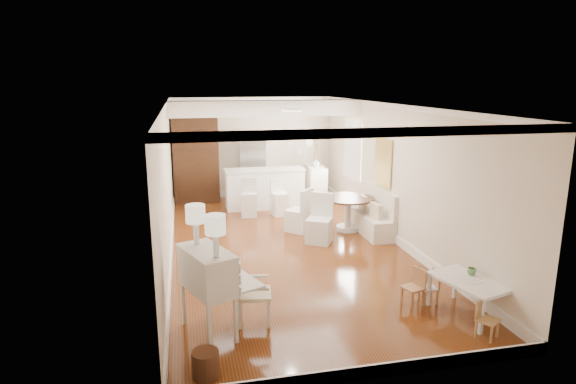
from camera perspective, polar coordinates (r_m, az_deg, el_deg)
name	(u,v)px	position (r m, az deg, el deg)	size (l,w,h in m)	color
room	(284,146)	(9.54, -0.42, 5.44)	(9.00, 9.04, 2.82)	brown
secretary_bureau	(208,292)	(6.43, -9.47, -11.65)	(0.91, 0.93, 1.16)	silver
gustavian_armchair	(254,293)	(6.71, -4.05, -11.80)	(0.50, 0.50, 0.86)	silver
wicker_basket	(206,364)	(5.79, -9.75, -19.44)	(0.31, 0.31, 0.31)	#4D2B18
kids_table	(467,297)	(7.40, 20.48, -11.62)	(0.63, 1.05, 0.53)	white
kids_chair_a	(413,287)	(7.44, 14.58, -10.87)	(0.27, 0.27, 0.57)	tan
kids_chair_b	(429,287)	(7.58, 16.33, -10.73)	(0.25, 0.25, 0.51)	tan
kids_chair_c	(488,319)	(6.88, 22.59, -13.76)	(0.25, 0.25, 0.52)	#AD804E
banquette	(371,211)	(10.58, 9.80, -2.24)	(0.52, 1.60, 0.98)	silver
dining_table	(348,214)	(10.70, 7.11, -2.60)	(1.10, 1.10, 0.75)	#492917
slip_chair_near	(319,219)	(9.82, 3.74, -3.19)	(0.48, 0.50, 1.01)	silver
slip_chair_far	(299,210)	(10.54, 1.29, -2.13)	(0.46, 0.48, 0.97)	silver
breakfast_counter	(265,188)	(12.50, -2.78, 0.43)	(2.05, 0.65, 1.03)	white
bar_stool_left	(249,198)	(11.73, -4.64, -0.69)	(0.37, 0.37, 0.93)	silver
bar_stool_right	(280,198)	(11.80, -1.00, -0.66)	(0.36, 0.36, 0.90)	white
pantry_cabinet	(196,160)	(13.28, -10.87, 3.76)	(1.20, 0.60, 2.30)	#381E11
fridge	(265,167)	(13.47, -2.71, 3.03)	(0.75, 0.65, 1.80)	silver
sideboard	(316,183)	(13.29, 3.33, 1.02)	(0.44, 1.00, 0.95)	white
pencil_cup	(472,271)	(7.48, 20.93, -8.78)	(0.13, 0.13, 0.10)	#5E9155
branch_vase	(316,163)	(13.18, 3.34, 3.51)	(0.21, 0.21, 0.21)	silver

